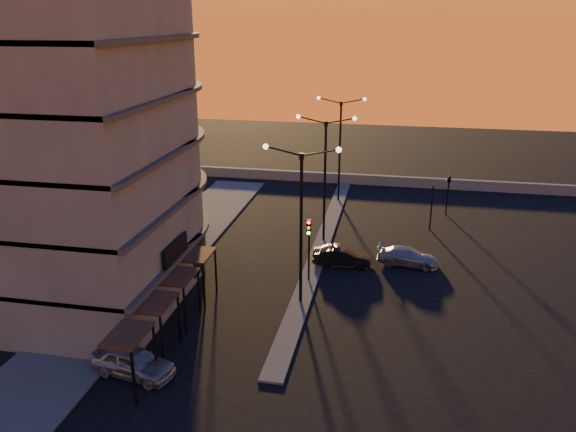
# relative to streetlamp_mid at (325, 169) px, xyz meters

# --- Properties ---
(ground) EXTENTS (120.00, 120.00, 0.00)m
(ground) POSITION_rel_streetlamp_mid_xyz_m (0.00, -10.00, -5.59)
(ground) COLOR black
(ground) RESTS_ON ground
(sidewalk_west) EXTENTS (5.00, 40.00, 0.12)m
(sidewalk_west) POSITION_rel_streetlamp_mid_xyz_m (-10.50, -6.00, -5.53)
(sidewalk_west) COLOR #51514E
(sidewalk_west) RESTS_ON ground
(median) EXTENTS (1.20, 36.00, 0.12)m
(median) POSITION_rel_streetlamp_mid_xyz_m (0.00, 0.00, -5.53)
(median) COLOR #51514E
(median) RESTS_ON ground
(parapet) EXTENTS (44.00, 0.50, 1.00)m
(parapet) POSITION_rel_streetlamp_mid_xyz_m (2.00, 16.00, -5.09)
(parapet) COLOR slate
(parapet) RESTS_ON ground
(building) EXTENTS (14.35, 17.08, 25.00)m
(building) POSITION_rel_streetlamp_mid_xyz_m (-14.00, -9.97, 6.32)
(building) COLOR #67625A
(building) RESTS_ON ground
(streetlamp_near) EXTENTS (4.32, 0.32, 9.51)m
(streetlamp_near) POSITION_rel_streetlamp_mid_xyz_m (0.00, -10.00, 0.00)
(streetlamp_near) COLOR black
(streetlamp_near) RESTS_ON ground
(streetlamp_mid) EXTENTS (4.32, 0.32, 9.51)m
(streetlamp_mid) POSITION_rel_streetlamp_mid_xyz_m (0.00, 0.00, 0.00)
(streetlamp_mid) COLOR black
(streetlamp_mid) RESTS_ON ground
(streetlamp_far) EXTENTS (4.32, 0.32, 9.51)m
(streetlamp_far) POSITION_rel_streetlamp_mid_xyz_m (0.00, 10.00, 0.00)
(streetlamp_far) COLOR black
(streetlamp_far) RESTS_ON ground
(traffic_light_main) EXTENTS (0.28, 0.44, 4.25)m
(traffic_light_main) POSITION_rel_streetlamp_mid_xyz_m (0.00, -7.13, -2.70)
(traffic_light_main) COLOR black
(traffic_light_main) RESTS_ON ground
(signal_east_a) EXTENTS (0.13, 0.16, 3.60)m
(signal_east_a) POSITION_rel_streetlamp_mid_xyz_m (8.00, 4.00, -3.66)
(signal_east_a) COLOR black
(signal_east_a) RESTS_ON ground
(signal_east_b) EXTENTS (0.42, 1.99, 3.60)m
(signal_east_b) POSITION_rel_streetlamp_mid_xyz_m (9.50, 8.00, -2.49)
(signal_east_b) COLOR black
(signal_east_b) RESTS_ON ground
(car_hatchback) EXTENTS (4.33, 2.40, 1.39)m
(car_hatchback) POSITION_rel_streetlamp_mid_xyz_m (-6.50, -18.55, -4.90)
(car_hatchback) COLOR #969A9D
(car_hatchback) RESTS_ON ground
(car_sedan) EXTENTS (4.00, 1.59, 1.30)m
(car_sedan) POSITION_rel_streetlamp_mid_xyz_m (1.82, -4.12, -4.94)
(car_sedan) COLOR black
(car_sedan) RESTS_ON ground
(car_wagon) EXTENTS (4.29, 2.13, 1.20)m
(car_wagon) POSITION_rel_streetlamp_mid_xyz_m (6.24, -3.22, -4.99)
(car_wagon) COLOR #969A9D
(car_wagon) RESTS_ON ground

